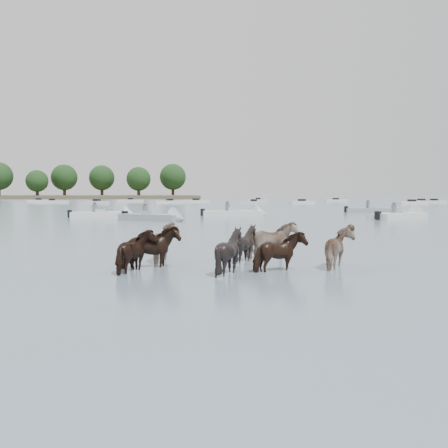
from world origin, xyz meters
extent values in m
plane|color=slate|center=(0.00, 0.00, 0.00)|extent=(400.00, 400.00, 0.00)
imported|color=black|center=(-0.85, 1.61, 0.48)|extent=(1.71, 1.12, 1.33)
imported|color=#886D5C|center=(-0.39, 2.96, 0.48)|extent=(1.43, 1.56, 1.32)
imported|color=black|center=(1.90, 2.64, 0.44)|extent=(1.35, 1.25, 1.25)
imported|color=gray|center=(2.81, 3.17, 0.48)|extent=(1.69, 1.06, 1.32)
imported|color=black|center=(-1.14, 1.05, 0.44)|extent=(1.07, 1.25, 1.25)
imported|color=black|center=(1.16, 0.55, 0.48)|extent=(1.48, 1.40, 1.33)
imported|color=black|center=(2.47, 0.69, 0.42)|extent=(1.58, 1.18, 1.21)
imported|color=#886D5C|center=(4.28, 1.09, 0.45)|extent=(1.18, 1.35, 1.27)
sphere|color=black|center=(9.27, 13.35, 0.12)|extent=(0.44, 0.44, 0.44)
cube|color=black|center=(9.02, 13.35, 0.02)|extent=(0.50, 0.22, 0.18)
cube|color=silver|center=(-5.60, 28.44, 0.20)|extent=(4.82, 2.37, 0.55)
cone|color=silver|center=(-3.32, 28.84, 0.20)|extent=(1.16, 1.73, 1.60)
cube|color=#99ADB7|center=(-5.60, 28.44, 0.55)|extent=(0.98, 1.24, 0.35)
cube|color=black|center=(-7.87, 28.04, 0.35)|extent=(0.41, 0.41, 0.60)
cylinder|color=#595966|center=(-6.00, 28.44, 0.75)|extent=(0.36, 0.36, 0.70)
sphere|color=#595966|center=(-6.00, 28.44, 1.20)|extent=(0.24, 0.24, 0.24)
cube|color=gray|center=(-1.46, 23.77, 0.20)|extent=(4.75, 3.93, 0.55)
cone|color=gray|center=(0.46, 22.47, 0.20)|extent=(1.64, 1.83, 1.60)
cube|color=#99ADB7|center=(-1.46, 23.77, 0.55)|extent=(1.29, 1.38, 0.35)
cube|color=black|center=(-3.39, 25.07, 0.35)|extent=(0.49, 0.49, 0.60)
cylinder|color=#595966|center=(-1.86, 23.77, 0.75)|extent=(0.36, 0.36, 0.70)
sphere|color=#595966|center=(-1.86, 23.77, 1.20)|extent=(0.24, 0.24, 0.24)
cube|color=silver|center=(5.17, 29.69, 0.20)|extent=(5.09, 1.83, 0.55)
cone|color=silver|center=(7.67, 29.80, 0.20)|extent=(0.97, 1.64, 1.60)
cube|color=#99ADB7|center=(5.17, 29.69, 0.55)|extent=(0.85, 1.16, 0.35)
cube|color=black|center=(2.66, 29.57, 0.35)|extent=(0.37, 0.37, 0.60)
cylinder|color=#595966|center=(4.77, 29.69, 0.75)|extent=(0.36, 0.36, 0.70)
sphere|color=#595966|center=(4.77, 29.69, 1.20)|extent=(0.24, 0.24, 0.24)
cube|color=silver|center=(17.16, 23.89, 0.20)|extent=(5.44, 4.18, 0.55)
cone|color=silver|center=(19.46, 25.30, 0.20)|extent=(1.60, 1.83, 1.60)
cube|color=#99ADB7|center=(17.16, 23.89, 0.55)|extent=(1.27, 1.37, 0.35)
cube|color=black|center=(14.85, 22.49, 0.35)|extent=(0.48, 0.48, 0.60)
cylinder|color=#595966|center=(16.76, 23.89, 0.75)|extent=(0.36, 0.36, 0.70)
sphere|color=#595966|center=(16.76, 23.89, 1.20)|extent=(0.24, 0.24, 0.24)
cube|color=gray|center=(19.74, 34.84, 0.20)|extent=(5.20, 2.41, 0.55)
cone|color=gray|center=(22.21, 34.42, 0.20)|extent=(1.15, 1.73, 1.60)
cube|color=#99ADB7|center=(19.74, 34.84, 0.55)|extent=(0.97, 1.24, 0.35)
cube|color=black|center=(17.27, 35.25, 0.35)|extent=(0.40, 0.40, 0.60)
cylinder|color=#595966|center=(19.34, 34.84, 0.75)|extent=(0.36, 0.36, 0.70)
sphere|color=#595966|center=(19.34, 34.84, 1.20)|extent=(0.24, 0.24, 0.24)
cube|color=silver|center=(-24.91, 87.87, 0.22)|extent=(4.82, 2.91, 0.60)
cube|color=black|center=(-24.91, 87.87, 0.60)|extent=(1.27, 1.27, 0.50)
cube|color=silver|center=(-20.86, 81.05, 0.22)|extent=(5.93, 1.79, 0.60)
cube|color=black|center=(-20.86, 81.05, 0.60)|extent=(1.05, 1.05, 0.50)
cube|color=silver|center=(-11.96, 73.87, 0.22)|extent=(4.31, 2.78, 0.60)
cube|color=black|center=(-11.96, 73.87, 0.60)|extent=(1.28, 1.28, 0.50)
cube|color=silver|center=(-7.43, 89.20, 0.22)|extent=(5.33, 2.01, 0.60)
cube|color=black|center=(-7.43, 89.20, 0.60)|extent=(1.09, 1.09, 0.50)
cube|color=silver|center=(0.36, 76.83, 0.22)|extent=(5.59, 2.78, 0.60)
cube|color=black|center=(0.36, 76.83, 0.60)|extent=(1.22, 1.22, 0.50)
cube|color=silver|center=(5.25, 80.99, 0.22)|extent=(5.47, 3.57, 0.60)
cube|color=black|center=(5.25, 80.99, 0.60)|extent=(1.32, 1.32, 0.50)
cube|color=silver|center=(14.11, 68.94, 0.22)|extent=(4.80, 2.83, 0.60)
cube|color=black|center=(14.11, 68.94, 0.60)|extent=(1.26, 1.26, 0.50)
cube|color=silver|center=(18.80, 89.87, 0.22)|extent=(4.57, 2.13, 0.60)
cube|color=black|center=(18.80, 89.87, 0.60)|extent=(1.13, 1.13, 0.50)
cube|color=silver|center=(22.67, 70.38, 0.22)|extent=(4.62, 2.55, 0.60)
cube|color=black|center=(22.67, 70.38, 0.60)|extent=(1.22, 1.22, 0.50)
cube|color=silver|center=(33.73, 84.67, 0.22)|extent=(4.72, 1.77, 0.60)
cube|color=black|center=(33.73, 84.67, 0.60)|extent=(1.06, 1.06, 0.50)
cube|color=silver|center=(39.33, 64.38, 0.22)|extent=(5.72, 3.03, 0.60)
cube|color=black|center=(39.33, 64.38, 0.60)|extent=(1.25, 1.25, 0.50)
cube|color=silver|center=(45.24, 72.24, 0.22)|extent=(6.05, 3.74, 0.60)
cube|color=black|center=(45.24, 72.24, 0.60)|extent=(1.32, 1.32, 0.50)
cube|color=silver|center=(47.66, 72.27, 0.22)|extent=(4.49, 2.08, 0.60)
cube|color=black|center=(47.66, 72.27, 0.60)|extent=(1.13, 1.13, 0.50)
cylinder|color=#382619|center=(-38.64, 142.51, 1.48)|extent=(1.00, 1.00, 2.96)
sphere|color=black|center=(-38.64, 142.51, 5.35)|extent=(6.58, 6.58, 6.58)
cylinder|color=#382619|center=(-32.40, 151.13, 1.85)|extent=(1.00, 1.00, 3.70)
sphere|color=black|center=(-32.40, 151.13, 6.69)|extent=(8.23, 8.23, 8.23)
cylinder|color=#382619|center=(-21.19, 155.16, 1.86)|extent=(1.00, 1.00, 3.71)
sphere|color=black|center=(-21.19, 155.16, 6.71)|extent=(8.26, 8.26, 8.26)
cylinder|color=#382619|center=(-8.92, 149.14, 1.72)|extent=(1.00, 1.00, 3.45)
sphere|color=black|center=(-8.92, 149.14, 6.23)|extent=(7.66, 7.66, 7.66)
cylinder|color=#382619|center=(2.11, 154.72, 1.96)|extent=(1.00, 1.00, 3.92)
sphere|color=black|center=(2.11, 154.72, 7.07)|extent=(8.70, 8.70, 8.70)
camera|label=1|loc=(-0.43, -11.68, 2.04)|focal=39.64mm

